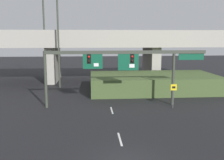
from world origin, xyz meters
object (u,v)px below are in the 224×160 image
highway_light_pole_near (58,37)px  highway_light_pole_far (44,22)px  signal_gantry (121,61)px  speed_limit_sign (173,92)px  parked_sedan_near_right (196,89)px

highway_light_pole_near → highway_light_pole_far: bearing=142.5°
signal_gantry → highway_light_pole_near: (-7.35, 10.52, 2.33)m
speed_limit_sign → highway_light_pole_near: size_ratio=0.19×
signal_gantry → highway_light_pole_near: size_ratio=1.23×
highway_light_pole_far → speed_limit_sign: bearing=-42.7°
parked_sedan_near_right → speed_limit_sign: bearing=-126.2°
highway_light_pole_near → highway_light_pole_far: highway_light_pole_far is taller
signal_gantry → highway_light_pole_far: highway_light_pole_far is taller
highway_light_pole_near → parked_sedan_near_right: bearing=-19.7°
speed_limit_sign → parked_sedan_near_right: (4.59, 5.64, -0.93)m
speed_limit_sign → highway_light_pole_far: highway_light_pole_far is taller
signal_gantry → highway_light_pole_far: (-9.46, 12.13, 4.41)m
parked_sedan_near_right → signal_gantry: bearing=-152.2°
speed_limit_sign → highway_light_pole_far: size_ratio=0.14×
speed_limit_sign → highway_light_pole_far: 21.00m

